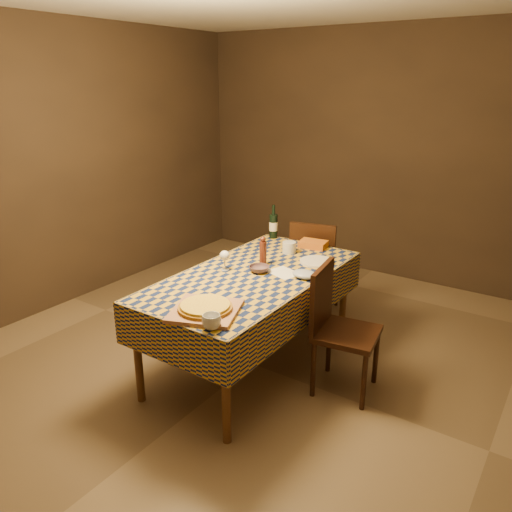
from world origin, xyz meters
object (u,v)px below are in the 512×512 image
dining_table (252,284)px  wine_bottle (273,226)px  chair_right (336,322)px  white_plate (317,261)px  pizza (205,307)px  bowl (259,269)px  chair_far (314,263)px  cutting_board (205,311)px

dining_table → wine_bottle: 0.95m
chair_right → white_plate: bearing=132.9°
pizza → chair_right: size_ratio=0.43×
pizza → bowl: (-0.11, 0.77, -0.02)m
dining_table → bowl: size_ratio=12.10×
wine_bottle → chair_right: bearing=-37.1°
chair_far → bowl: bearing=-86.7°
wine_bottle → chair_right: wine_bottle is taller
dining_table → bowl: bowl is taller
dining_table → cutting_board: cutting_board is taller
cutting_board → wine_bottle: size_ratio=1.30×
chair_far → chair_right: size_ratio=1.00×
pizza → dining_table: bearing=100.4°
bowl → wine_bottle: wine_bottle is taller
bowl → white_plate: bearing=58.6°
bowl → chair_far: (-0.06, 1.01, -0.27)m
pizza → chair_far: (-0.17, 1.78, -0.29)m
chair_far → cutting_board: bearing=-84.5°
cutting_board → chair_far: (-0.17, 1.78, -0.26)m
bowl → dining_table: bearing=-103.4°
dining_table → chair_right: chair_right is taller
dining_table → chair_far: (-0.04, 1.08, -0.17)m
white_plate → chair_right: 0.61m
pizza → chair_far: 1.81m
white_plate → pizza: bearing=-97.2°
dining_table → chair_far: bearing=92.3°
chair_far → chair_right: same height
dining_table → wine_bottle: bearing=112.7°
cutting_board → white_plate: (0.15, 1.20, -0.00)m
dining_table → pizza: pizza is taller
bowl → white_plate: bowl is taller
pizza → chair_right: (0.53, 0.79, -0.29)m
pizza → white_plate: (0.15, 1.20, -0.03)m
chair_far → chair_right: bearing=-54.8°
white_plate → chair_far: 0.71m
dining_table → cutting_board: size_ratio=4.58×
pizza → chair_far: size_ratio=0.43×
pizza → chair_far: bearing=95.5°
cutting_board → chair_right: chair_right is taller
pizza → bowl: bearing=98.3°
white_plate → chair_far: bearing=118.9°
chair_right → cutting_board: bearing=-124.0°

